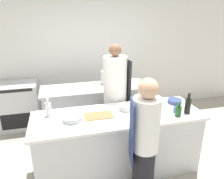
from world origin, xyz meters
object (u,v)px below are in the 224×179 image
object	(u,v)px
chef_at_stove	(115,98)
bowl_wooden_salad	(147,112)
oven_range	(19,105)
stockpot	(106,77)
chef_at_prep_near	(145,143)
bowl_mixing_large	(175,101)
bowl_prep_small	(72,118)
cup	(177,110)
bottle_vinegar	(48,109)
bottle_olive_oil	(188,105)
bottle_wine	(178,111)
bowl_ceramic_blue	(125,107)

from	to	relation	value
chef_at_stove	bowl_wooden_salad	bearing A→B (deg)	6.88
oven_range	stockpot	distance (m)	1.89
chef_at_prep_near	chef_at_stove	size ratio (longest dim) A/B	0.90
bowl_mixing_large	bowl_prep_small	bearing A→B (deg)	-173.48
stockpot	cup	bearing A→B (deg)	-65.36
oven_range	bowl_wooden_salad	world-z (taller)	bowl_wooden_salad
bowl_wooden_salad	chef_at_stove	bearing A→B (deg)	108.64
oven_range	bowl_wooden_salad	xyz separation A→B (m)	(1.99, -1.88, 0.50)
oven_range	bottle_vinegar	distance (m)	1.79
chef_at_stove	bowl_mixing_large	size ratio (longest dim) A/B	8.29
bottle_olive_oil	bottle_wine	size ratio (longest dim) A/B	1.51
bottle_olive_oil	bowl_ceramic_blue	size ratio (longest dim) A/B	1.48
chef_at_stove	bottle_vinegar	xyz separation A→B (m)	(-1.08, -0.45, 0.12)
chef_at_prep_near	bowl_ceramic_blue	distance (m)	0.75
bowl_mixing_large	bowl_ceramic_blue	bearing A→B (deg)	-176.79
bowl_prep_small	bowl_mixing_large	bearing A→B (deg)	6.52
oven_range	chef_at_stove	size ratio (longest dim) A/B	0.51
bowl_mixing_large	bowl_ceramic_blue	world-z (taller)	bowl_ceramic_blue
stockpot	bottle_vinegar	bearing A→B (deg)	-132.89
bowl_ceramic_blue	bowl_mixing_large	bearing A→B (deg)	3.21
oven_range	cup	world-z (taller)	cup
chef_at_prep_near	cup	world-z (taller)	chef_at_prep_near
chef_at_prep_near	bowl_ceramic_blue	bearing A→B (deg)	12.10
chef_at_prep_near	oven_range	bearing A→B (deg)	47.98
bowl_prep_small	bowl_ceramic_blue	size ratio (longest dim) A/B	1.30
bowl_prep_small	chef_at_prep_near	bearing A→B (deg)	-37.59
oven_range	bottle_wine	distance (m)	3.18
chef_at_prep_near	bottle_vinegar	world-z (taller)	chef_at_prep_near
bottle_vinegar	bowl_prep_small	size ratio (longest dim) A/B	1.01
cup	bowl_prep_small	bearing A→B (deg)	175.27
bottle_vinegar	stockpot	xyz separation A→B (m)	(1.09, 1.17, 0.02)
bottle_wine	bowl_wooden_salad	world-z (taller)	bottle_wine
oven_range	bottle_wine	size ratio (longest dim) A/B	4.68
bottle_vinegar	bowl_wooden_salad	world-z (taller)	bottle_vinegar
bowl_wooden_salad	stockpot	world-z (taller)	stockpot
bottle_olive_oil	chef_at_prep_near	bearing A→B (deg)	-152.00
oven_range	stockpot	size ratio (longest dim) A/B	3.59
bowl_prep_small	bottle_wine	bearing A→B (deg)	-8.88
chef_at_stove	cup	size ratio (longest dim) A/B	18.15
oven_range	bowl_prep_small	distance (m)	2.09
bottle_olive_oil	bottle_wine	distance (m)	0.19
bowl_wooden_salad	stockpot	xyz separation A→B (m)	(-0.24, 1.48, 0.09)
cup	oven_range	bearing A→B (deg)	142.04
bowl_prep_small	bottle_vinegar	bearing A→B (deg)	144.62
chef_at_prep_near	bottle_vinegar	size ratio (longest dim) A/B	6.16
bottle_olive_oil	cup	bearing A→B (deg)	161.41
chef_at_prep_near	bowl_mixing_large	world-z (taller)	chef_at_prep_near
bottle_vinegar	cup	world-z (taller)	bottle_vinegar
cup	bottle_wine	bearing A→B (deg)	-111.19
chef_at_prep_near	bowl_prep_small	bearing A→B (deg)	64.07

